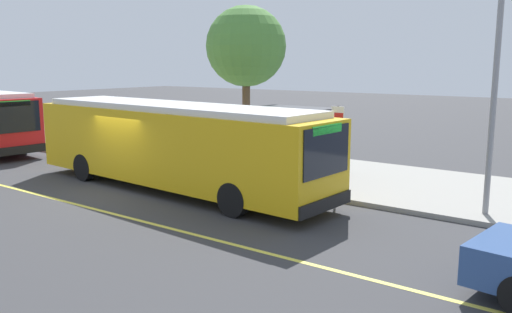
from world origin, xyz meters
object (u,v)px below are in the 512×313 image
object	(u,v)px
waiting_bench	(297,159)
pedestrian_commuter	(244,144)
route_sign_post	(337,137)
transit_bus_main	(174,143)

from	to	relation	value
waiting_bench	pedestrian_commuter	distance (m)	2.24
pedestrian_commuter	route_sign_post	bearing A→B (deg)	-15.43
transit_bus_main	route_sign_post	xyz separation A→B (m)	(4.86, 2.53, 0.34)
transit_bus_main	route_sign_post	size ratio (longest dim) A/B	4.42
pedestrian_commuter	transit_bus_main	bearing A→B (deg)	-90.06
pedestrian_commuter	waiting_bench	bearing A→B (deg)	17.63
route_sign_post	waiting_bench	bearing A→B (deg)	144.10
waiting_bench	pedestrian_commuter	size ratio (longest dim) A/B	0.95
transit_bus_main	waiting_bench	distance (m)	5.09
route_sign_post	pedestrian_commuter	size ratio (longest dim) A/B	1.66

